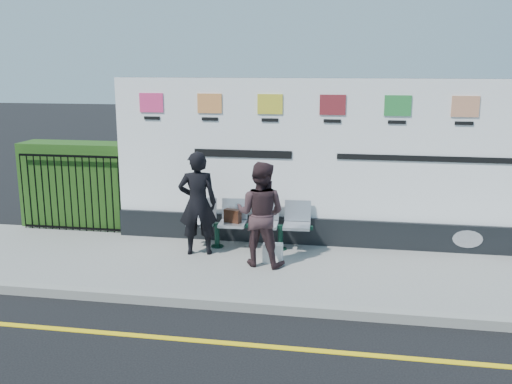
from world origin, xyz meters
The scene contains 12 objects.
ground centered at (0.00, 0.00, 0.00)m, with size 80.00×80.00×0.00m, color black.
pavement centered at (0.00, 2.50, 0.06)m, with size 14.00×3.00×0.12m, color gray.
kerb centered at (0.00, 1.00, 0.07)m, with size 14.00×0.18×0.14m, color gray.
yellow_line centered at (0.00, 0.00, 0.00)m, with size 14.00×0.10×0.01m, color yellow.
billboard centered at (0.50, 3.85, 1.42)m, with size 8.00×0.30×3.00m.
hedge centered at (-4.58, 4.30, 0.97)m, with size 2.35×0.70×1.70m, color #254D17.
railing centered at (-4.58, 3.85, 0.89)m, with size 2.05×0.06×1.54m, color black, non-canonical shape.
bench centered at (-0.91, 3.36, 0.36)m, with size 2.19×0.57×0.47m, color #AFB1B8, non-canonical shape.
woman_left centered at (-1.72, 2.91, 1.02)m, with size 0.66×0.43×1.81m, color black.
woman_right centered at (-0.56, 2.56, 0.98)m, with size 0.84×0.65×1.72m, color #372427.
handbag_brown centered at (-1.20, 3.34, 0.71)m, with size 0.30×0.13×0.24m, color black.
carrier_bag_white centered at (-0.38, 2.68, 0.28)m, with size 0.32×0.19×0.32m, color white.
Camera 1 is at (0.91, -6.28, 3.36)m, focal length 40.00 mm.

